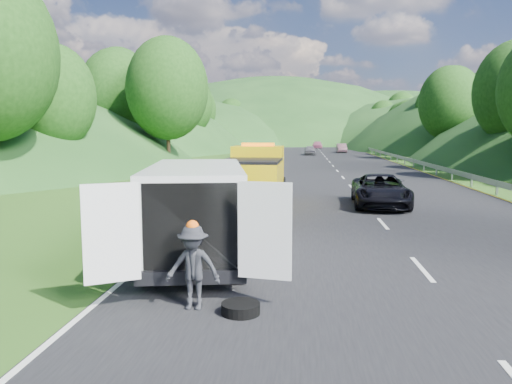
# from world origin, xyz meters

# --- Properties ---
(ground) EXTENTS (320.00, 320.00, 0.00)m
(ground) POSITION_xyz_m (0.00, 0.00, 0.00)
(ground) COLOR #38661E
(ground) RESTS_ON ground
(road_surface) EXTENTS (14.00, 200.00, 0.02)m
(road_surface) POSITION_xyz_m (3.00, 40.00, 0.01)
(road_surface) COLOR black
(road_surface) RESTS_ON ground
(guardrail) EXTENTS (0.06, 140.00, 1.52)m
(guardrail) POSITION_xyz_m (10.30, 52.50, 0.00)
(guardrail) COLOR gray
(guardrail) RESTS_ON ground
(tree_line_left) EXTENTS (14.00, 140.00, 14.00)m
(tree_line_left) POSITION_xyz_m (-19.00, 60.00, 0.00)
(tree_line_left) COLOR #29591A
(tree_line_left) RESTS_ON ground
(tree_line_right) EXTENTS (14.00, 140.00, 14.00)m
(tree_line_right) POSITION_xyz_m (23.00, 60.00, 0.00)
(tree_line_right) COLOR #29591A
(tree_line_right) RESTS_ON ground
(hills_backdrop) EXTENTS (201.00, 288.60, 44.00)m
(hills_backdrop) POSITION_xyz_m (6.50, 134.70, 0.00)
(hills_backdrop) COLOR #2D5B23
(hills_backdrop) RESTS_ON ground
(tow_truck) EXTENTS (2.59, 6.54, 2.79)m
(tow_truck) POSITION_xyz_m (-2.05, 8.28, 1.36)
(tow_truck) COLOR black
(tow_truck) RESTS_ON ground
(white_van) EXTENTS (4.15, 7.41, 2.49)m
(white_van) POSITION_xyz_m (-2.61, -1.70, 1.41)
(white_van) COLOR black
(white_van) RESTS_ON ground
(woman) EXTENTS (0.52, 0.68, 1.76)m
(woman) POSITION_xyz_m (-3.77, -0.37, 0.00)
(woman) COLOR white
(woman) RESTS_ON ground
(child) EXTENTS (0.66, 0.61, 1.08)m
(child) POSITION_xyz_m (-2.95, -1.36, 0.00)
(child) COLOR #CBBE6C
(child) RESTS_ON ground
(worker) EXTENTS (1.07, 0.65, 1.61)m
(worker) POSITION_xyz_m (-1.94, -5.19, 0.00)
(worker) COLOR black
(worker) RESTS_ON ground
(suitcase) EXTENTS (0.33, 0.19, 0.52)m
(suitcase) POSITION_xyz_m (-3.97, 1.03, 0.26)
(suitcase) COLOR #5A5C45
(suitcase) RESTS_ON ground
(spare_tire) EXTENTS (0.72, 0.72, 0.20)m
(spare_tire) POSITION_xyz_m (-1.03, -5.36, 0.00)
(spare_tire) COLOR black
(spare_tire) RESTS_ON ground
(passing_suv) EXTENTS (2.62, 5.22, 1.42)m
(passing_suv) POSITION_xyz_m (3.54, 8.29, 0.00)
(passing_suv) COLOR black
(passing_suv) RESTS_ON ground
(dist_car_a) EXTENTS (1.54, 3.84, 1.31)m
(dist_car_a) POSITION_xyz_m (1.11, 55.75, 0.00)
(dist_car_a) COLOR #545258
(dist_car_a) RESTS_ON ground
(dist_car_b) EXTENTS (1.45, 4.16, 1.37)m
(dist_car_b) POSITION_xyz_m (6.08, 64.12, 0.00)
(dist_car_b) COLOR #6F4A54
(dist_car_b) RESTS_ON ground
(dist_car_c) EXTENTS (1.81, 4.46, 1.29)m
(dist_car_c) POSITION_xyz_m (2.92, 82.61, 0.00)
(dist_car_c) COLOR #A65373
(dist_car_c) RESTS_ON ground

